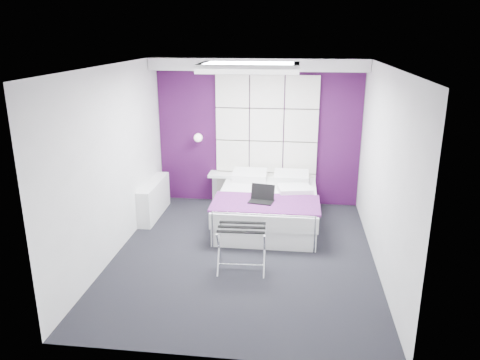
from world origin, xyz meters
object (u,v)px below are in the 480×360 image
object	(u,v)px
nightstand	(222,174)
luggage_rack	(242,248)
laptop	(261,197)
wall_lamp	(199,137)
bed	(267,207)
radiator	(154,199)

from	to	relation	value
nightstand	luggage_rack	bearing A→B (deg)	-75.06
luggage_rack	nightstand	bearing A→B (deg)	102.43
nightstand	laptop	xyz separation A→B (m)	(0.81, -1.29, 0.05)
nightstand	wall_lamp	bearing A→B (deg)	174.52
bed	laptop	size ratio (longest dim) A/B	5.41
luggage_rack	laptop	bearing A→B (deg)	79.29
wall_lamp	radiator	bearing A→B (deg)	-130.10
wall_lamp	radiator	size ratio (longest dim) A/B	0.12
bed	luggage_rack	bearing A→B (deg)	-98.48
luggage_rack	radiator	bearing A→B (deg)	132.40
laptop	nightstand	bearing A→B (deg)	132.74
radiator	laptop	size ratio (longest dim) A/B	3.32
laptop	bed	bearing A→B (deg)	91.18
bed	wall_lamp	bearing A→B (deg)	145.38
nightstand	laptop	size ratio (longest dim) A/B	1.27
laptop	wall_lamp	bearing A→B (deg)	143.29
radiator	luggage_rack	world-z (taller)	luggage_rack
bed	luggage_rack	xyz separation A→B (m)	(-0.23, -1.57, 0.01)
wall_lamp	bed	bearing A→B (deg)	-34.62
nightstand	luggage_rack	distance (m)	2.53
radiator	luggage_rack	xyz separation A→B (m)	(1.71, -1.71, 0.00)
wall_lamp	luggage_rack	size ratio (longest dim) A/B	0.24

